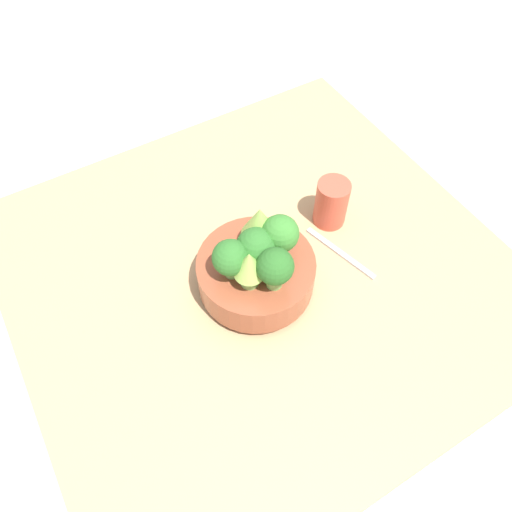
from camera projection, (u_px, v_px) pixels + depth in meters
The scene contains 11 objects.
ground_plane at pixel (259, 282), 0.98m from camera, with size 6.00×6.00×0.00m, color beige.
table at pixel (259, 275), 0.96m from camera, with size 0.85×0.89×0.05m.
bowl at pixel (256, 273), 0.88m from camera, with size 0.21×0.21×0.08m.
broccoli_floret_front at pixel (280, 234), 0.82m from camera, with size 0.06×0.06×0.08m.
broccoli_floret_left at pixel (275, 267), 0.79m from camera, with size 0.06×0.06×0.08m.
romanesco_piece_far at pixel (249, 266), 0.79m from camera, with size 0.05×0.05×0.08m.
broccoli_floret_center at pixel (256, 248), 0.82m from camera, with size 0.07×0.07×0.08m.
broccoli_floret_back at pixel (231, 258), 0.80m from camera, with size 0.06×0.06×0.08m.
romanesco_piece_near at pixel (259, 221), 0.83m from camera, with size 0.06×0.06×0.09m.
cup at pixel (331, 203), 0.97m from camera, with size 0.06×0.06×0.10m.
fork at pixel (340, 253), 0.95m from camera, with size 0.16×0.05×0.01m.
Camera 1 is at (-0.45, 0.27, 0.82)m, focal length 35.00 mm.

